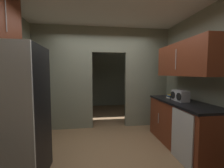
{
  "coord_description": "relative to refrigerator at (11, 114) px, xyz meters",
  "views": [
    {
      "loc": [
        -0.3,
        -2.48,
        1.49
      ],
      "look_at": [
        0.13,
        0.68,
        1.25
      ],
      "focal_mm": 23.25,
      "sensor_mm": 36.0,
      "label": 1
    }
  ],
  "objects": [
    {
      "name": "upper_cabinet_counterside",
      "position": [
        2.88,
        0.52,
        0.82
      ],
      "size": [
        0.36,
        1.52,
        0.64
      ],
      "color": "maroon"
    },
    {
      "name": "boombox",
      "position": [
        2.84,
        0.57,
        0.11
      ],
      "size": [
        0.2,
        0.35,
        0.24
      ],
      "color": "#B2B2B7",
      "rests_on": "lower_cabinet_run"
    },
    {
      "name": "ground",
      "position": [
        1.4,
        0.39,
        -0.93
      ],
      "size": [
        20.0,
        20.0,
        0.0
      ],
      "primitive_type": "plane",
      "color": "#93704C"
    },
    {
      "name": "kitchen_overhead_slab",
      "position": [
        1.4,
        0.83,
        1.81
      ],
      "size": [
        4.02,
        6.95,
        0.06
      ],
      "primitive_type": "cube",
      "color": "silver"
    },
    {
      "name": "adjoining_room_shell",
      "position": [
        1.4,
        3.75,
        0.43
      ],
      "size": [
        3.62,
        2.76,
        2.71
      ],
      "color": "gray",
      "rests_on": "ground"
    },
    {
      "name": "dishwasher",
      "position": [
        2.55,
        0.05,
        -0.49
      ],
      "size": [
        0.02,
        0.56,
        0.87
      ],
      "color": "#B7BABC",
      "rests_on": "ground"
    },
    {
      "name": "refrigerator",
      "position": [
        0.0,
        0.0,
        0.0
      ],
      "size": [
        0.85,
        0.74,
        1.86
      ],
      "color": "black",
      "rests_on": "ground"
    },
    {
      "name": "lower_cabinet_run",
      "position": [
        2.88,
        0.52,
        -0.46
      ],
      "size": [
        0.67,
        1.69,
        0.93
      ],
      "color": "maroon",
      "rests_on": "ground"
    },
    {
      "name": "book_stack",
      "position": [
        2.83,
        0.91,
        0.04
      ],
      "size": [
        0.14,
        0.17,
        0.08
      ],
      "color": "beige",
      "rests_on": "lower_cabinet_run"
    },
    {
      "name": "kitchen_partition",
      "position": [
        1.36,
        1.86,
        0.5
      ],
      "size": [
        3.62,
        0.12,
        2.71
      ],
      "color": "gray",
      "rests_on": "ground"
    }
  ]
}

